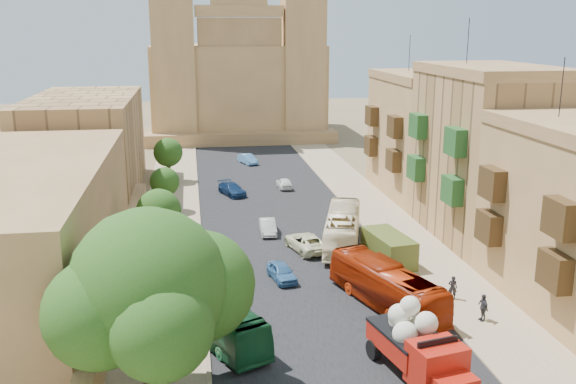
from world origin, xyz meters
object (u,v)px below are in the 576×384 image
object	(u,v)px
red_truck	(420,346)
pedestrian_c	(483,307)
street_tree_d	(168,153)
ficus_tree	(151,292)
bus_green_north	(215,317)
car_dkblue	(232,189)
street_tree_a	(150,268)
bus_red_east	(386,286)
car_white_a	(268,227)
street_tree_c	(165,182)
car_blue_a	(282,272)
car_blue_b	(248,159)
car_white_b	(284,183)
street_tree_b	(159,211)
olive_pickup	(389,248)
pedestrian_a	(453,287)
car_cream	(306,242)
church	(237,75)
bus_cream_east	(343,228)

from	to	relation	value
red_truck	pedestrian_c	distance (m)	8.17
street_tree_d	ficus_tree	bearing A→B (deg)	-89.24
bus_green_north	car_dkblue	world-z (taller)	bus_green_north
street_tree_a	bus_green_north	size ratio (longest dim) A/B	0.58
bus_red_east	car_white_a	size ratio (longest dim) A/B	2.73
street_tree_c	car_dkblue	world-z (taller)	street_tree_c
car_blue_a	car_blue_b	bearing A→B (deg)	77.01
street_tree_c	car_white_a	bearing A→B (deg)	-43.13
street_tree_d	bus_red_east	bearing A→B (deg)	-68.49
street_tree_c	car_white_a	world-z (taller)	street_tree_c
car_white_b	bus_red_east	bearing A→B (deg)	89.55
street_tree_b	street_tree_d	bearing A→B (deg)	90.00
olive_pickup	bus_green_north	bearing A→B (deg)	-142.36
street_tree_a	street_tree_b	world-z (taller)	street_tree_a
ficus_tree	pedestrian_a	xyz separation A→B (m)	(17.92, 8.99, -4.67)
red_truck	car_cream	world-z (taller)	red_truck
bus_red_east	street_tree_c	bearing A→B (deg)	-77.51
church	bus_green_north	xyz separation A→B (m)	(-6.50, -68.64, -8.26)
car_dkblue	street_tree_b	bearing A→B (deg)	-131.77
church	bus_red_east	world-z (taller)	church
ficus_tree	car_white_a	xyz separation A→B (m)	(8.02, 23.94, -4.85)
bus_cream_east	car_cream	bearing A→B (deg)	27.21
street_tree_a	car_blue_a	world-z (taller)	street_tree_a
ficus_tree	car_cream	world-z (taller)	ficus_tree
car_dkblue	pedestrian_a	bearing A→B (deg)	-87.73
pedestrian_c	bus_cream_east	bearing A→B (deg)	-165.70
street_tree_d	car_dkblue	distance (m)	9.89
street_tree_b	street_tree_c	bearing A→B (deg)	90.00
street_tree_b	car_blue_a	xyz separation A→B (m)	(8.30, -6.29, -2.84)
car_cream	pedestrian_a	distance (m)	12.80
bus_red_east	bus_cream_east	xyz separation A→B (m)	(0.00, 11.48, 0.08)
bus_cream_east	olive_pickup	bearing A→B (deg)	138.42
ficus_tree	car_blue_b	bearing A→B (deg)	80.33
street_tree_a	pedestrian_c	size ratio (longest dim) A/B	3.19
ficus_tree	bus_green_north	distance (m)	7.85
street_tree_d	car_white_a	size ratio (longest dim) A/B	1.38
car_blue_a	car_white_a	xyz separation A→B (m)	(0.31, 10.23, 0.01)
bus_green_north	car_blue_b	bearing A→B (deg)	58.07
church	pedestrian_a	bearing A→B (deg)	-82.62
street_tree_a	bus_green_north	distance (m)	4.63
street_tree_d	car_cream	distance (m)	27.10
car_cream	car_dkblue	xyz separation A→B (m)	(-4.49, 17.68, -0.05)
red_truck	street_tree_c	bearing A→B (deg)	112.40
ficus_tree	car_blue_a	xyz separation A→B (m)	(7.72, 13.71, -4.86)
red_truck	car_dkblue	size ratio (longest dim) A/B	1.66
street_tree_c	bus_red_east	distance (m)	27.41
street_tree_c	bus_green_north	bearing A→B (deg)	-82.34
street_tree_b	car_dkblue	size ratio (longest dim) A/B	1.21
church	car_white_b	xyz separation A→B (m)	(2.19, -35.56, -8.94)
street_tree_d	car_cream	world-z (taller)	street_tree_d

